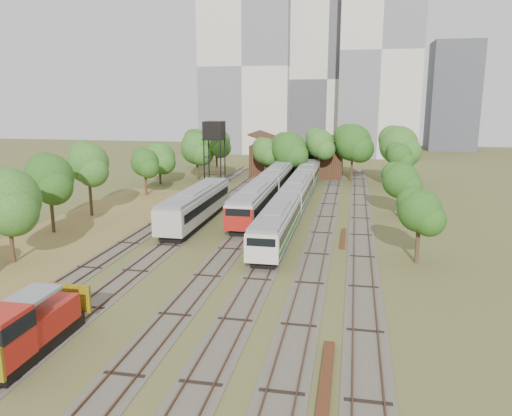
% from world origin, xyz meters
% --- Properties ---
extents(ground, '(240.00, 240.00, 0.00)m').
position_xyz_m(ground, '(0.00, 0.00, 0.00)').
color(ground, '#475123').
rests_on(ground, ground).
extents(dry_grass_patch, '(14.00, 60.00, 0.04)m').
position_xyz_m(dry_grass_patch, '(-18.00, 8.00, 0.02)').
color(dry_grass_patch, brown).
rests_on(dry_grass_patch, ground).
extents(tracks, '(24.60, 80.00, 0.19)m').
position_xyz_m(tracks, '(-0.67, 25.00, 0.04)').
color(tracks, '#4C473D').
rests_on(tracks, ground).
extents(railcar_red_set, '(3.00, 34.58, 3.70)m').
position_xyz_m(railcar_red_set, '(-2.00, 31.12, 1.96)').
color(railcar_red_set, black).
rests_on(railcar_red_set, ground).
extents(railcar_green_set, '(2.81, 52.08, 3.47)m').
position_xyz_m(railcar_green_set, '(2.00, 30.79, 1.83)').
color(railcar_green_set, black).
rests_on(railcar_green_set, ground).
extents(railcar_rear, '(2.93, 16.08, 3.62)m').
position_xyz_m(railcar_rear, '(-2.00, 58.37, 1.92)').
color(railcar_rear, black).
rests_on(railcar_rear, ground).
extents(shunter_locomotive, '(2.65, 8.10, 3.47)m').
position_xyz_m(shunter_locomotive, '(-8.00, -10.86, 1.66)').
color(shunter_locomotive, black).
rests_on(shunter_locomotive, ground).
extents(old_grey_coach, '(3.03, 18.00, 3.75)m').
position_xyz_m(old_grey_coach, '(-8.00, 19.30, 2.05)').
color(old_grey_coach, black).
rests_on(old_grey_coach, ground).
extents(water_tower, '(2.96, 2.96, 10.27)m').
position_xyz_m(water_tower, '(-11.70, 40.12, 8.65)').
color(water_tower, black).
rests_on(water_tower, ground).
extents(rail_pile_near, '(0.58, 8.64, 0.29)m').
position_xyz_m(rail_pile_near, '(8.00, -10.56, 0.14)').
color(rail_pile_near, '#512B17').
rests_on(rail_pile_near, ground).
extents(rail_pile_far, '(0.44, 7.05, 0.23)m').
position_xyz_m(rail_pile_far, '(8.20, 15.88, 0.11)').
color(rail_pile_far, '#512B17').
rests_on(rail_pile_far, ground).
extents(maintenance_shed, '(16.45, 11.55, 7.58)m').
position_xyz_m(maintenance_shed, '(-1.00, 57.98, 2.91)').
color(maintenance_shed, '#351813').
rests_on(maintenance_shed, ground).
extents(tree_band_left, '(8.44, 75.53, 8.62)m').
position_xyz_m(tree_band_left, '(-20.47, 27.31, 5.32)').
color(tree_band_left, '#382616').
rests_on(tree_band_left, ground).
extents(tree_band_far, '(38.49, 9.99, 9.47)m').
position_xyz_m(tree_band_far, '(0.78, 49.41, 5.98)').
color(tree_band_far, '#382616').
rests_on(tree_band_far, ground).
extents(tree_band_right, '(5.24, 38.83, 7.06)m').
position_xyz_m(tree_band_right, '(14.76, 27.48, 4.61)').
color(tree_band_right, '#382616').
rests_on(tree_band_right, ground).
extents(tower_left, '(22.00, 16.00, 42.00)m').
position_xyz_m(tower_left, '(-18.00, 95.00, 21.00)').
color(tower_left, beige).
rests_on(tower_left, ground).
extents(tower_centre, '(20.00, 18.00, 36.00)m').
position_xyz_m(tower_centre, '(2.00, 100.00, 18.00)').
color(tower_centre, beige).
rests_on(tower_centre, ground).
extents(tower_right, '(18.00, 16.00, 48.00)m').
position_xyz_m(tower_right, '(14.00, 92.00, 24.00)').
color(tower_right, beige).
rests_on(tower_right, ground).
extents(tower_far_right, '(12.00, 12.00, 28.00)m').
position_xyz_m(tower_far_right, '(34.00, 110.00, 14.00)').
color(tower_far_right, '#43454B').
rests_on(tower_far_right, ground).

